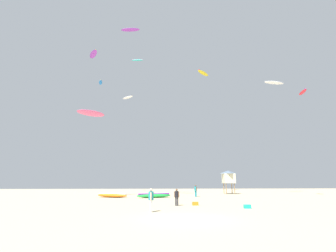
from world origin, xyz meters
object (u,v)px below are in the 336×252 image
(cooler_box, at_px, (195,204))
(kite_aloft_8, at_px, (93,54))
(lifeguard_tower, at_px, (228,177))
(kite_aloft_2, at_px, (91,113))
(person_midground, at_px, (196,190))
(kite_aloft_6, at_px, (128,97))
(person_foreground, at_px, (151,198))
(kite_aloft_5, at_px, (101,82))
(person_left, at_px, (177,196))
(kite_grounded_near, at_px, (154,196))
(kite_aloft_1, at_px, (130,30))
(kite_aloft_0, at_px, (303,92))
(kite_aloft_4, at_px, (274,83))
(gear_bag, at_px, (247,207))
(kite_aloft_3, at_px, (138,60))
(kite_grounded_mid, at_px, (112,195))
(kite_aloft_7, at_px, (203,73))

(cooler_box, distance_m, kite_aloft_8, 24.26)
(lifeguard_tower, xyz_separation_m, kite_aloft_2, (-23.53, -7.14, 9.62))
(person_midground, bearing_deg, kite_aloft_6, -32.02)
(person_foreground, relative_size, cooler_box, 3.11)
(person_foreground, bearing_deg, kite_aloft_5, -69.48)
(person_left, bearing_deg, kite_grounded_near, -145.84)
(kite_aloft_1, bearing_deg, cooler_box, -52.11)
(person_left, distance_m, kite_aloft_5, 39.72)
(kite_aloft_0, xyz_separation_m, kite_aloft_4, (0.06, 8.64, 5.20))
(kite_aloft_1, bearing_deg, gear_bag, -47.83)
(person_midground, distance_m, person_left, 13.84)
(person_foreground, height_order, person_midground, person_foreground)
(person_foreground, xyz_separation_m, kite_grounded_near, (0.26, 16.32, -0.72))
(kite_aloft_5, distance_m, kite_aloft_6, 19.03)
(cooler_box, bearing_deg, kite_aloft_2, 136.45)
(gear_bag, xyz_separation_m, kite_aloft_3, (-11.22, 19.48, 23.50))
(kite_grounded_mid, xyz_separation_m, kite_aloft_0, (29.40, -0.95, 15.80))
(cooler_box, relative_size, kite_aloft_8, 0.21)
(person_midground, height_order, kite_aloft_3, kite_aloft_3)
(kite_grounded_mid, relative_size, kite_aloft_0, 1.76)
(gear_bag, relative_size, kite_aloft_7, 0.15)
(person_midground, height_order, kite_aloft_2, kite_aloft_2)
(kite_aloft_1, distance_m, kite_aloft_2, 14.55)
(person_midground, distance_m, kite_aloft_2, 19.98)
(kite_aloft_6, relative_size, kite_aloft_8, 0.79)
(person_left, relative_size, kite_aloft_2, 0.36)
(kite_aloft_0, relative_size, kite_aloft_2, 0.66)
(kite_aloft_8, bearing_deg, person_left, -34.56)
(kite_grounded_near, height_order, kite_aloft_3, kite_aloft_3)
(person_foreground, relative_size, gear_bag, 3.11)
(person_foreground, distance_m, kite_aloft_4, 39.91)
(kite_aloft_4, distance_m, kite_aloft_8, 34.61)
(kite_aloft_3, bearing_deg, person_foreground, -81.99)
(kite_aloft_3, distance_m, kite_aloft_6, 8.77)
(kite_aloft_6, bearing_deg, kite_aloft_5, 118.07)
(person_midground, xyz_separation_m, kite_aloft_4, (17.31, 6.85, 20.28))
(kite_grounded_near, xyz_separation_m, kite_grounded_mid, (-5.97, 0.85, -0.01))
(cooler_box, relative_size, kite_aloft_1, 0.18)
(kite_aloft_2, distance_m, kite_aloft_3, 13.30)
(lifeguard_tower, height_order, kite_aloft_5, kite_aloft_5)
(kite_grounded_near, xyz_separation_m, kite_aloft_3, (-3.28, 5.21, 23.37))
(kite_aloft_6, height_order, kite_aloft_8, kite_aloft_8)
(person_left, relative_size, kite_aloft_8, 0.58)
(gear_bag, bearing_deg, kite_aloft_0, 42.46)
(kite_aloft_1, xyz_separation_m, kite_aloft_8, (-4.63, -3.06, -6.05))
(person_foreground, height_order, kite_aloft_3, kite_aloft_3)
(lifeguard_tower, height_order, kite_aloft_4, kite_aloft_4)
(kite_grounded_mid, bearing_deg, gear_bag, -47.39)
(kite_aloft_6, bearing_deg, kite_grounded_near, -26.88)
(kite_grounded_near, height_order, kite_aloft_2, kite_aloft_2)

